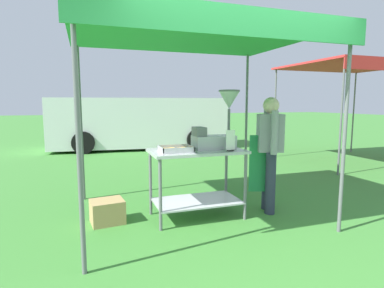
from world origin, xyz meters
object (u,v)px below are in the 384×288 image
at_px(donut_cart, 197,169).
at_px(menu_sign, 230,142).
at_px(donut_fryer, 218,126).
at_px(vendor, 269,148).
at_px(van_white, 139,122).
at_px(supply_crate, 107,211).
at_px(stall_canopy, 195,39).
at_px(neighbour_tent, 353,68).
at_px(donut_tray, 176,150).

bearing_deg(donut_cart, menu_sign, -32.56).
distance_m(donut_cart, donut_fryer, 0.66).
bearing_deg(donut_fryer, vendor, -11.04).
bearing_deg(donut_fryer, van_white, 89.46).
relative_size(donut_fryer, menu_sign, 2.90).
distance_m(menu_sign, supply_crate, 1.82).
bearing_deg(donut_cart, van_white, 86.82).
xyz_separation_m(stall_canopy, neighbour_tent, (5.12, 2.44, 0.06)).
height_order(donut_tray, supply_crate, donut_tray).
height_order(donut_tray, neighbour_tent, neighbour_tent).
bearing_deg(vendor, donut_tray, 177.63).
distance_m(supply_crate, neighbour_tent, 7.09).
height_order(menu_sign, van_white, van_white).
distance_m(donut_tray, donut_fryer, 0.69).
xyz_separation_m(stall_canopy, donut_fryer, (0.32, -0.07, -1.12)).
bearing_deg(menu_sign, donut_fryer, 101.72).
relative_size(stall_canopy, supply_crate, 6.96).
xyz_separation_m(vendor, neighbour_tent, (4.09, 2.65, 1.51)).
height_order(vendor, neighbour_tent, neighbour_tent).
xyz_separation_m(donut_cart, donut_fryer, (0.32, 0.02, 0.58)).
distance_m(van_white, neighbour_tent, 6.61).
distance_m(vendor, van_white, 7.02).
height_order(donut_fryer, vendor, donut_fryer).
height_order(donut_tray, vendor, vendor).
bearing_deg(donut_tray, vendor, -2.37).
distance_m(stall_canopy, menu_sign, 1.41).
height_order(donut_tray, menu_sign, menu_sign).
xyz_separation_m(donut_tray, menu_sign, (0.68, -0.18, 0.09)).
bearing_deg(menu_sign, stall_canopy, 137.97).
bearing_deg(stall_canopy, van_white, 86.78).
xyz_separation_m(vendor, van_white, (-0.65, 6.99, -0.02)).
relative_size(stall_canopy, donut_fryer, 3.91).
bearing_deg(vendor, donut_cart, 173.67).
bearing_deg(neighbour_tent, donut_cart, -153.68).
bearing_deg(donut_fryer, stall_canopy, 167.07).
distance_m(stall_canopy, donut_fryer, 1.17).
bearing_deg(stall_canopy, neighbour_tent, 25.43).
relative_size(stall_canopy, van_white, 0.53).
height_order(vendor, supply_crate, vendor).
height_order(menu_sign, vendor, vendor).
bearing_deg(neighbour_tent, van_white, 137.51).
relative_size(menu_sign, supply_crate, 0.61).
distance_m(donut_fryer, supply_crate, 1.84).
bearing_deg(vendor, stall_canopy, 168.37).
bearing_deg(van_white, neighbour_tent, -42.49).
bearing_deg(donut_tray, supply_crate, 165.10).
distance_m(stall_canopy, van_white, 6.95).
relative_size(stall_canopy, menu_sign, 11.34).
relative_size(donut_cart, vendor, 0.77).
relative_size(stall_canopy, donut_cart, 2.50).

